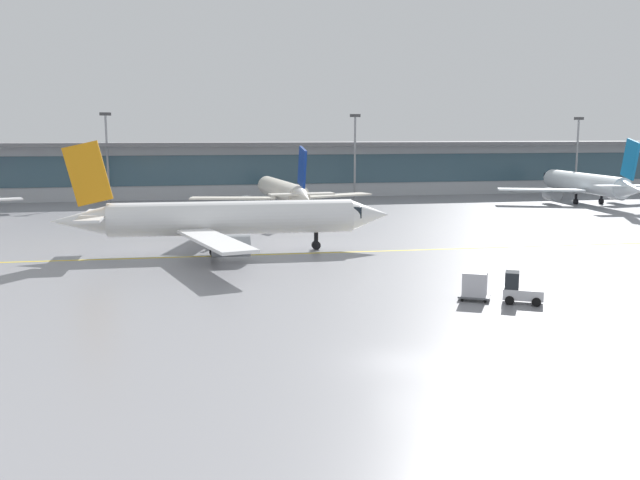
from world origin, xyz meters
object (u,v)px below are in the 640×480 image
apron_light_mast_1 (107,153)px  apron_light_mast_2 (355,153)px  cargo_dolly_lead (475,285)px  taxiing_regional_jet (228,219)px  apron_light_mast_3 (577,152)px  gate_airplane_1 (282,191)px  baggage_tug (520,290)px  gate_airplane_2 (585,184)px

apron_light_mast_1 → apron_light_mast_2: apron_light_mast_1 is taller
cargo_dolly_lead → taxiing_regional_jet: bearing=151.9°
apron_light_mast_3 → gate_airplane_1: bearing=-164.8°
baggage_tug → apron_light_mast_3: (48.63, 72.67, 6.80)m
cargo_dolly_lead → apron_light_mast_2: 72.97m
taxiing_regional_jet → apron_light_mast_2: (24.96, 49.44, 4.69)m
gate_airplane_1 → apron_light_mast_2: 22.37m
gate_airplane_2 → taxiing_regional_jet: 68.74m
gate_airplane_1 → gate_airplane_2: 49.26m
apron_light_mast_1 → baggage_tug: bearing=-66.1°
gate_airplane_2 → cargo_dolly_lead: (-44.28, -57.25, -2.09)m
gate_airplane_1 → gate_airplane_2: gate_airplane_2 is taller
baggage_tug → apron_light_mast_1: apron_light_mast_1 is taller
gate_airplane_2 → taxiing_regional_jet: bearing=125.1°
baggage_tug → apron_light_mast_3: 87.71m
baggage_tug → apron_light_mast_3: size_ratio=0.21×
baggage_tug → apron_light_mast_1: (-33.44, 75.41, 7.03)m
gate_airplane_1 → baggage_tug: 57.96m
taxiing_regional_jet → apron_light_mast_1: (-15.80, 51.49, 4.74)m
gate_airplane_1 → taxiing_regional_jet: 34.98m
gate_airplane_1 → baggage_tug: gate_airplane_1 is taller
cargo_dolly_lead → apron_light_mast_2: (9.92, 71.97, 6.81)m
gate_airplane_1 → taxiing_regional_jet: bearing=158.5°
taxiing_regional_jet → apron_light_mast_3: size_ratio=2.28×
baggage_tug → taxiing_regional_jet: bearing=154.6°
gate_airplane_1 → apron_light_mast_1: size_ratio=2.01×
taxiing_regional_jet → apron_light_mast_1: 54.06m
taxiing_regional_jet → gate_airplane_2: bearing=31.9°
gate_airplane_2 → apron_light_mast_3: bearing=-21.7°
apron_light_mast_2 → apron_light_mast_3: bearing=-1.0°
gate_airplane_1 → baggage_tug: size_ratio=9.82×
baggage_tug → apron_light_mast_2: apron_light_mast_2 is taller
apron_light_mast_2 → apron_light_mast_3: size_ratio=1.02×
apron_light_mast_3 → apron_light_mast_2: bearing=179.0°
baggage_tug → gate_airplane_1: bearing=125.7°
apron_light_mast_3 → apron_light_mast_1: bearing=178.1°
gate_airplane_2 → baggage_tug: (-41.68, -58.65, -2.25)m
cargo_dolly_lead → apron_light_mast_3: bearing=82.5°
gate_airplane_2 → apron_light_mast_2: bearing=71.5°
gate_airplane_2 → apron_light_mast_2: apron_light_mast_2 is taller
cargo_dolly_lead → apron_light_mast_1: 80.48m
baggage_tug → gate_airplane_2: bearing=82.8°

